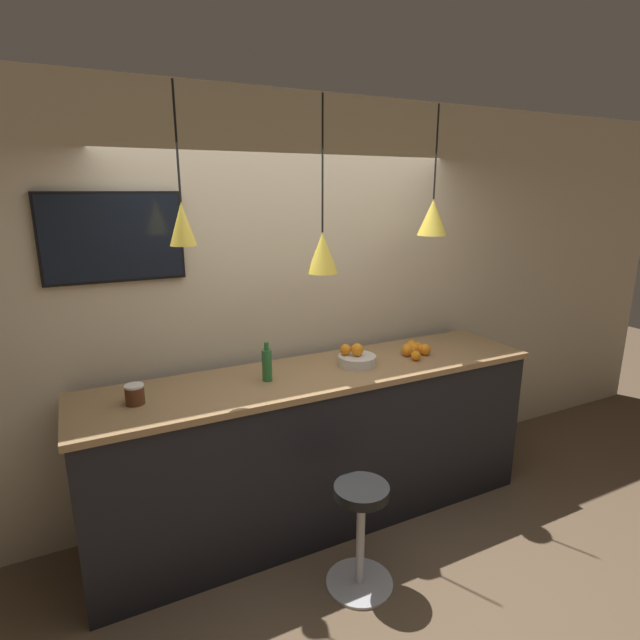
{
  "coord_description": "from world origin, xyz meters",
  "views": [
    {
      "loc": [
        -1.39,
        -2.13,
        2.27
      ],
      "look_at": [
        0.0,
        0.64,
        1.45
      ],
      "focal_mm": 28.0,
      "sensor_mm": 36.0,
      "label": 1
    }
  ],
  "objects_px": {
    "fruit_bowl": "(356,358)",
    "spread_jar": "(135,394)",
    "mounted_tv": "(113,238)",
    "juice_bottle": "(267,364)",
    "bar_stool": "(361,524)"
  },
  "relations": [
    {
      "from": "bar_stool",
      "to": "spread_jar",
      "type": "height_order",
      "value": "spread_jar"
    },
    {
      "from": "juice_bottle",
      "to": "mounted_tv",
      "type": "xyz_separation_m",
      "value": [
        -0.78,
        0.41,
        0.78
      ]
    },
    {
      "from": "spread_jar",
      "to": "bar_stool",
      "type": "bearing_deg",
      "value": -32.01
    },
    {
      "from": "spread_jar",
      "to": "mounted_tv",
      "type": "bearing_deg",
      "value": 89.66
    },
    {
      "from": "bar_stool",
      "to": "fruit_bowl",
      "type": "height_order",
      "value": "fruit_bowl"
    },
    {
      "from": "fruit_bowl",
      "to": "spread_jar",
      "type": "relative_size",
      "value": 2.29
    },
    {
      "from": "mounted_tv",
      "to": "spread_jar",
      "type": "bearing_deg",
      "value": -90.34
    },
    {
      "from": "fruit_bowl",
      "to": "juice_bottle",
      "type": "xyz_separation_m",
      "value": [
        -0.65,
        -0.0,
        0.06
      ]
    },
    {
      "from": "fruit_bowl",
      "to": "juice_bottle",
      "type": "relative_size",
      "value": 1.03
    },
    {
      "from": "juice_bottle",
      "to": "spread_jar",
      "type": "bearing_deg",
      "value": 180.0
    },
    {
      "from": "fruit_bowl",
      "to": "mounted_tv",
      "type": "relative_size",
      "value": 0.32
    },
    {
      "from": "bar_stool",
      "to": "juice_bottle",
      "type": "height_order",
      "value": "juice_bottle"
    },
    {
      "from": "mounted_tv",
      "to": "fruit_bowl",
      "type": "bearing_deg",
      "value": -15.71
    },
    {
      "from": "juice_bottle",
      "to": "mounted_tv",
      "type": "height_order",
      "value": "mounted_tv"
    },
    {
      "from": "juice_bottle",
      "to": "mounted_tv",
      "type": "bearing_deg",
      "value": 152.62
    }
  ]
}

